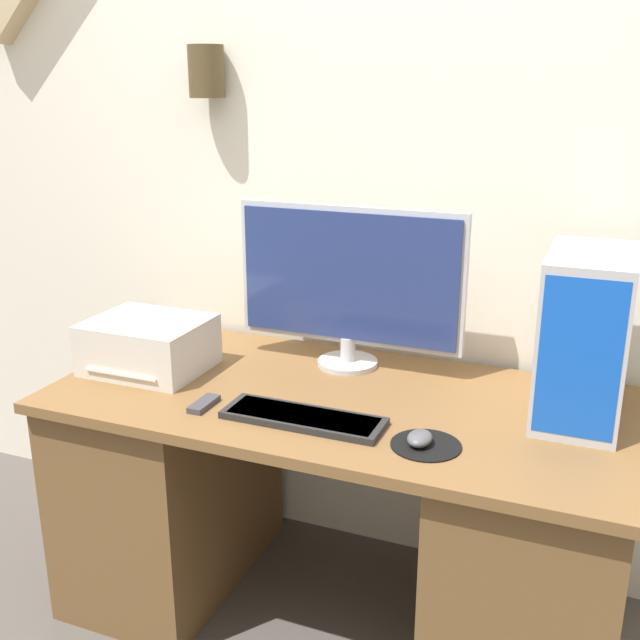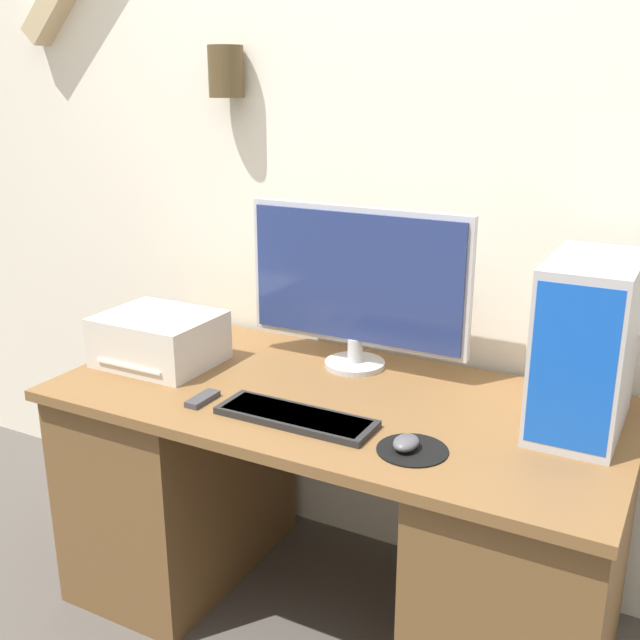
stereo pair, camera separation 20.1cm
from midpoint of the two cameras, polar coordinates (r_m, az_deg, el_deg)
wall_back at (r=2.31m, az=8.87°, el=12.83°), size 6.40×0.16×2.70m
desk at (r=2.23m, az=3.77°, el=-13.99°), size 1.57×0.76×0.72m
monitor at (r=2.20m, az=5.43°, el=2.89°), size 0.69×0.18×0.49m
keyboard at (r=1.92m, az=1.17°, el=-7.44°), size 0.42×0.13×0.02m
mousepad at (r=1.80m, az=10.30°, el=-9.80°), size 0.17×0.17×0.00m
mouse at (r=1.79m, az=9.83°, el=-9.28°), size 0.06×0.08×0.03m
computer_tower at (r=1.95m, az=22.44°, el=-1.87°), size 0.20×0.37×0.43m
printer at (r=2.31m, az=-9.73°, el=-1.49°), size 0.34×0.29×0.15m
remote_control at (r=2.03m, az=-6.15°, el=-6.06°), size 0.04×0.11×0.02m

